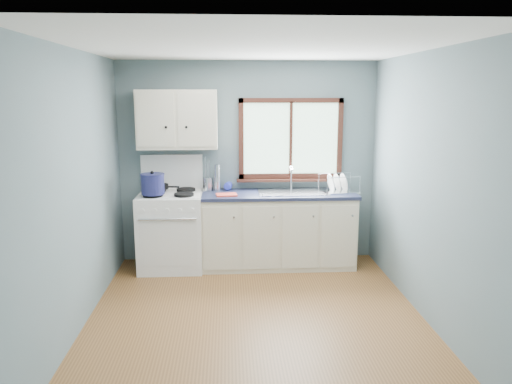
{
  "coord_description": "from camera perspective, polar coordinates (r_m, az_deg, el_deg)",
  "views": [
    {
      "loc": [
        -0.25,
        -4.42,
        2.12
      ],
      "look_at": [
        0.05,
        0.9,
        1.05
      ],
      "focal_mm": 35.0,
      "sensor_mm": 36.0,
      "label": 1
    }
  ],
  "objects": [
    {
      "name": "gas_range",
      "position": [
        6.15,
        -9.67,
        -4.14
      ],
      "size": [
        0.76,
        0.69,
        1.36
      ],
      "color": "white",
      "rests_on": "floor"
    },
    {
      "name": "utensil_crock",
      "position": [
        6.19,
        -5.53,
        0.94
      ],
      "size": [
        0.15,
        0.15,
        0.42
      ],
      "rotation": [
        0.0,
        0.0,
        0.11
      ],
      "color": "silver",
      "rests_on": "countertop"
    },
    {
      "name": "wall_right",
      "position": [
        4.88,
        19.26,
        0.44
      ],
      "size": [
        0.02,
        3.6,
        2.5
      ],
      "primitive_type": "cube",
      "color": "slate",
      "rests_on": "ground"
    },
    {
      "name": "thermos",
      "position": [
        6.15,
        -4.47,
        1.62
      ],
      "size": [
        0.09,
        0.09,
        0.33
      ],
      "primitive_type": "cylinder",
      "rotation": [
        0.0,
        0.0,
        0.12
      ],
      "color": "silver",
      "rests_on": "countertop"
    },
    {
      "name": "sink",
      "position": [
        6.1,
        4.24,
        -0.62
      ],
      "size": [
        0.84,
        0.46,
        0.44
      ],
      "color": "silver",
      "rests_on": "countertop"
    },
    {
      "name": "skillet",
      "position": [
        6.21,
        -11.2,
        0.61
      ],
      "size": [
        0.42,
        0.3,
        0.05
      ],
      "rotation": [
        0.0,
        0.0,
        -0.13
      ],
      "color": "black",
      "rests_on": "gas_range"
    },
    {
      "name": "wall_front",
      "position": [
        2.76,
        2.18,
        -6.97
      ],
      "size": [
        3.2,
        0.02,
        2.5
      ],
      "primitive_type": "cube",
      "color": "slate",
      "rests_on": "ground"
    },
    {
      "name": "countertop",
      "position": [
        6.07,
        2.56,
        -0.26
      ],
      "size": [
        1.89,
        0.64,
        0.04
      ],
      "primitive_type": "cube",
      "color": "#181D35",
      "rests_on": "base_cabinets"
    },
    {
      "name": "floor",
      "position": [
        4.91,
        0.02,
        -14.33
      ],
      "size": [
        3.2,
        3.6,
        0.02
      ],
      "primitive_type": "cube",
      "color": "brown",
      "rests_on": "ground"
    },
    {
      "name": "window",
      "position": [
        6.28,
        3.99,
        5.42
      ],
      "size": [
        1.36,
        0.1,
        1.03
      ],
      "color": "#9EC6A8",
      "rests_on": "wall_back"
    },
    {
      "name": "dish_rack",
      "position": [
        6.18,
        9.37,
        0.56
      ],
      "size": [
        0.48,
        0.39,
        0.23
      ],
      "rotation": [
        0.0,
        0.0,
        0.14
      ],
      "color": "silver",
      "rests_on": "countertop"
    },
    {
      "name": "base_cabinets",
      "position": [
        6.19,
        2.52,
        -4.71
      ],
      "size": [
        1.85,
        0.6,
        0.88
      ],
      "color": "beige",
      "rests_on": "floor"
    },
    {
      "name": "soap_bottle",
      "position": [
        6.17,
        -3.31,
        1.31
      ],
      "size": [
        0.11,
        0.11,
        0.26
      ],
      "primitive_type": "imported",
      "rotation": [
        0.0,
        0.0,
        -0.15
      ],
      "color": "#2A37C0",
      "rests_on": "countertop"
    },
    {
      "name": "wall_left",
      "position": [
        4.71,
        -19.95,
        0.01
      ],
      "size": [
        0.02,
        3.6,
        2.5
      ],
      "primitive_type": "cube",
      "color": "slate",
      "rests_on": "ground"
    },
    {
      "name": "ceiling",
      "position": [
        4.45,
        0.02,
        16.38
      ],
      "size": [
        3.2,
        3.6,
        0.02
      ],
      "primitive_type": "cube",
      "color": "white",
      "rests_on": "wall_back"
    },
    {
      "name": "upper_cabinets",
      "position": [
        6.09,
        -8.98,
        8.19
      ],
      "size": [
        0.95,
        0.35,
        0.7
      ],
      "color": "beige",
      "rests_on": "wall_back"
    },
    {
      "name": "wall_back",
      "position": [
        6.3,
        -0.93,
        3.4
      ],
      "size": [
        3.2,
        0.02,
        2.5
      ],
      "primitive_type": "cube",
      "color": "slate",
      "rests_on": "ground"
    },
    {
      "name": "dish_towel",
      "position": [
        5.9,
        -3.38,
        -0.32
      ],
      "size": [
        0.26,
        0.2,
        0.02
      ],
      "primitive_type": "cube",
      "rotation": [
        0.0,
        0.0,
        0.11
      ],
      "color": "#E34736",
      "rests_on": "countertop"
    },
    {
      "name": "stockpot",
      "position": [
        5.88,
        -11.73,
        0.93
      ],
      "size": [
        0.31,
        0.31,
        0.27
      ],
      "rotation": [
        0.0,
        0.0,
        0.11
      ],
      "color": "#1B1D4E",
      "rests_on": "gas_range"
    }
  ]
}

